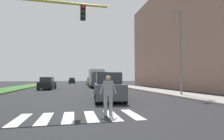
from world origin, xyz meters
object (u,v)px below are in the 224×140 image
Objects in this scene: truck_box_delivery at (97,78)px; suv_crossing at (108,87)px; pedestrian_performer at (108,93)px; sedan_midblock at (47,84)px; sedan_far_horizon at (72,81)px; sedan_distant at (92,82)px; street_lamp_right at (179,44)px.

suv_crossing is at bearing -94.79° from truck_box_delivery.
pedestrian_performer is 0.39× the size of sedan_midblock.
sedan_midblock is at bearing -96.81° from sedan_far_horizon.
sedan_far_horizon is at bearing 108.37° from sedan_distant.
sedan_distant is (7.51, 13.03, -0.03)m from sedan_midblock.
pedestrian_performer is at bearing -101.33° from suv_crossing.
pedestrian_performer is 0.39× the size of sedan_far_horizon.
street_lamp_right is 16.78m from truck_box_delivery.
street_lamp_right reaches higher than sedan_far_horizon.
sedan_distant is at bearing 86.79° from suv_crossing.
sedan_far_horizon is at bearing 104.11° from street_lamp_right.
street_lamp_right reaches higher than sedan_midblock.
truck_box_delivery is (2.40, 21.82, 0.70)m from pedestrian_performer.
sedan_distant is at bearing 89.66° from truck_box_delivery.
suv_crossing is 1.11× the size of sedan_midblock.
pedestrian_performer is 0.38× the size of sedan_distant.
street_lamp_right is 7.74m from suv_crossing.
sedan_distant is (2.46, 31.20, -0.16)m from pedestrian_performer.
suv_crossing reaches higher than pedestrian_performer.
sedan_distant is at bearing 101.80° from street_lamp_right.
truck_box_delivery reaches higher than sedan_far_horizon.
truck_box_delivery reaches higher than suv_crossing.
pedestrian_performer is 0.35× the size of suv_crossing.
sedan_distant is 1.03× the size of sedan_far_horizon.
street_lamp_right reaches higher than pedestrian_performer.
street_lamp_right is 1.75× the size of sedan_midblock.
sedan_distant is (-5.23, 25.03, -3.82)m from street_lamp_right.
suv_crossing is 0.77× the size of truck_box_delivery.
sedan_midblock is at bearing 105.52° from pedestrian_performer.
street_lamp_right is 17.91m from sedan_midblock.
suv_crossing is at bearing -85.79° from sedan_far_horizon.
pedestrian_performer is at bearing -94.51° from sedan_distant.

